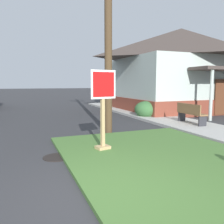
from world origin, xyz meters
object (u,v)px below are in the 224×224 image
(street_bench, at_px, (190,113))
(utility_pole, at_px, (108,4))
(manhole_cover, at_px, (57,157))
(stop_sign, at_px, (103,111))

(street_bench, xyz_separation_m, utility_pole, (-3.73, -0.00, 3.95))
(manhole_cover, distance_m, utility_pole, 5.50)
(utility_pole, bearing_deg, stop_sign, -114.29)
(manhole_cover, height_order, utility_pole, utility_pole)
(street_bench, bearing_deg, stop_sign, -155.25)
(stop_sign, distance_m, manhole_cover, 1.64)
(street_bench, distance_m, utility_pole, 5.43)
(stop_sign, bearing_deg, street_bench, 24.75)
(manhole_cover, relative_size, street_bench, 0.45)
(stop_sign, bearing_deg, utility_pole, 65.71)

